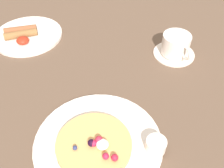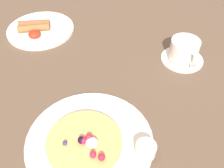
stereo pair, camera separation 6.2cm
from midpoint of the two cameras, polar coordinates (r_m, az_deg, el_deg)
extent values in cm
cube|color=brown|center=(73.50, -3.03, -1.57)|extent=(190.53, 152.87, 3.00)
cylinder|color=white|center=(60.83, -2.00, -12.61)|extent=(29.31, 29.31, 1.04)
cylinder|color=#E0A75F|center=(59.09, -3.09, -12.87)|extent=(16.88, 16.88, 1.68)
sphere|color=black|center=(57.46, -3.65, -12.39)|extent=(1.66, 1.66, 1.66)
sphere|color=navy|center=(57.76, -7.30, -12.95)|extent=(1.02, 1.02, 1.02)
sphere|color=#C7263D|center=(57.65, -1.95, -11.92)|extent=(1.73, 1.73, 1.73)
sphere|color=red|center=(55.34, 0.99, -15.99)|extent=(1.54, 1.54, 1.54)
sphere|color=#C02140|center=(55.67, -0.94, -15.49)|extent=(1.43, 1.43, 1.43)
sphere|color=#CA1F42|center=(57.43, -3.29, -12.50)|extent=(1.56, 1.56, 1.56)
ellipsoid|color=white|center=(57.02, -1.30, -12.98)|extent=(2.71, 2.71, 1.63)
cylinder|color=white|center=(58.24, 10.56, -14.18)|extent=(4.54, 4.54, 2.99)
cylinder|color=#632C0F|center=(57.73, 10.64, -13.88)|extent=(3.72, 3.72, 0.36)
cylinder|color=white|center=(96.18, -13.65, 11.50)|extent=(23.35, 23.35, 1.04)
cylinder|color=olive|center=(94.32, -15.07, 11.75)|extent=(10.78, 6.52, 2.42)
cylinder|color=brown|center=(96.67, -15.01, 12.64)|extent=(10.90, 5.87, 2.42)
ellipsoid|color=white|center=(98.19, -16.10, 12.31)|extent=(7.97, 6.77, 0.60)
sphere|color=yellow|center=(97.94, -16.16, 12.55)|extent=(2.00, 2.00, 2.00)
ellipsoid|color=#B12A17|center=(91.31, -14.88, 10.50)|extent=(4.04, 4.04, 2.22)
cylinder|color=white|center=(84.54, 17.20, 5.29)|extent=(13.01, 13.01, 0.83)
cylinder|color=white|center=(82.42, 17.72, 7.18)|extent=(8.66, 8.66, 6.28)
torus|color=white|center=(78.89, 19.56, 5.00)|extent=(2.79, 4.16, 4.31)
cylinder|color=brown|center=(81.27, 18.03, 8.29)|extent=(7.36, 7.36, 0.50)
camera|label=1|loc=(0.03, -87.39, 2.62)|focal=41.51mm
camera|label=2|loc=(0.03, 92.61, -2.62)|focal=41.51mm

